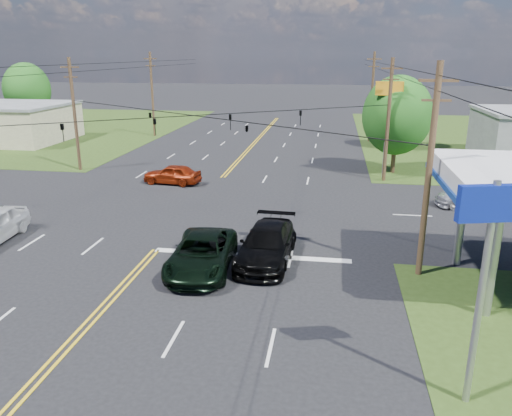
% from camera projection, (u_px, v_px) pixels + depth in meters
% --- Properties ---
extents(ground, '(280.00, 280.00, 0.00)m').
position_uv_depth(ground, '(197.00, 206.00, 33.44)').
color(ground, black).
rests_on(ground, ground).
extents(grass_nw, '(46.00, 48.00, 0.03)m').
position_uv_depth(grass_nw, '(12.00, 128.00, 68.74)').
color(grass_nw, '#283D13').
rests_on(grass_nw, ground).
extents(stop_bar, '(10.00, 0.50, 0.02)m').
position_uv_depth(stop_bar, '(251.00, 256.00, 25.16)').
color(stop_bar, silver).
rests_on(stop_bar, ground).
extents(pole_se, '(1.60, 0.28, 9.50)m').
position_uv_depth(pole_se, '(429.00, 170.00, 21.59)').
color(pole_se, '#3B2E18').
rests_on(pole_se, ground).
extents(pole_nw, '(1.60, 0.28, 9.50)m').
position_uv_depth(pole_nw, '(74.00, 113.00, 42.37)').
color(pole_nw, '#3B2E18').
rests_on(pole_nw, ground).
extents(pole_ne, '(1.60, 0.28, 9.50)m').
position_uv_depth(pole_ne, '(388.00, 119.00, 38.59)').
color(pole_ne, '#3B2E18').
rests_on(pole_ne, ground).
extents(pole_left_far, '(1.60, 0.28, 10.00)m').
position_uv_depth(pole_left_far, '(152.00, 93.00, 60.23)').
color(pole_left_far, '#3B2E18').
rests_on(pole_left_far, ground).
extents(pole_right_far, '(1.60, 0.28, 10.00)m').
position_uv_depth(pole_right_far, '(372.00, 96.00, 56.45)').
color(pole_right_far, '#3B2E18').
rests_on(pole_right_far, ground).
extents(span_wire_signals, '(26.00, 18.00, 1.13)m').
position_uv_depth(span_wire_signals, '(194.00, 116.00, 31.66)').
color(span_wire_signals, black).
rests_on(span_wire_signals, ground).
extents(power_lines, '(26.04, 100.00, 0.64)m').
position_uv_depth(power_lines, '(183.00, 74.00, 29.00)').
color(power_lines, black).
rests_on(power_lines, ground).
extents(tree_right_a, '(5.70, 5.70, 8.18)m').
position_uv_depth(tree_right_a, '(397.00, 115.00, 41.29)').
color(tree_right_a, '#3B2E18').
rests_on(tree_right_a, ground).
extents(tree_right_b, '(4.94, 4.94, 7.09)m').
position_uv_depth(tree_right_b, '(408.00, 109.00, 52.45)').
color(tree_right_b, '#3B2E18').
rests_on(tree_right_b, ground).
extents(tree_far_l, '(6.08, 6.08, 8.72)m').
position_uv_depth(tree_far_l, '(27.00, 89.00, 66.76)').
color(tree_far_l, '#3B2E18').
rests_on(tree_far_l, ground).
extents(pickup_dkgreen, '(3.07, 6.07, 1.65)m').
position_uv_depth(pickup_dkgreen, '(202.00, 253.00, 23.30)').
color(pickup_dkgreen, black).
rests_on(pickup_dkgreen, ground).
extents(suv_black, '(2.72, 6.07, 1.73)m').
position_uv_depth(suv_black, '(267.00, 244.00, 24.30)').
color(suv_black, black).
rests_on(suv_black, ground).
extents(sedan_red, '(4.68, 2.33, 1.53)m').
position_uv_depth(sedan_red, '(172.00, 174.00, 38.90)').
color(sedan_red, maroon).
rests_on(sedan_red, ground).
extents(sedan_far, '(5.31, 2.69, 1.48)m').
position_uv_depth(sedan_far, '(475.00, 196.00, 33.02)').
color(sedan_far, silver).
rests_on(sedan_far, ground).
extents(polesign_se, '(1.96, 0.71, 6.67)m').
position_uv_depth(polesign_se, '(489.00, 239.00, 13.13)').
color(polesign_se, '#A5A5AA').
rests_on(polesign_se, ground).
extents(polesign_ne, '(2.15, 0.38, 7.77)m').
position_uv_depth(polesign_ne, '(388.00, 103.00, 39.20)').
color(polesign_ne, '#A5A5AA').
rests_on(polesign_ne, ground).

